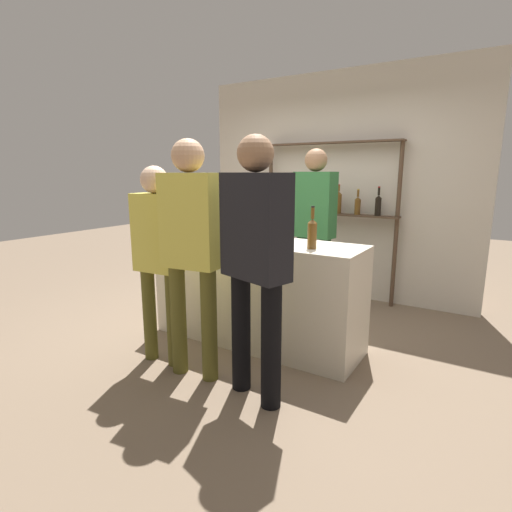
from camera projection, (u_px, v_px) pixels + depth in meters
name	position (u px, v px, depth m)	size (l,w,h in m)	color
ground_plane	(256.00, 341.00, 3.83)	(16.00, 16.00, 0.00)	#7A6651
bar_counter	(256.00, 292.00, 3.73)	(1.98, 0.61, 0.98)	beige
back_wall	(335.00, 187.00, 5.12)	(3.58, 0.12, 2.80)	beige
back_shelf	(329.00, 199.00, 5.00)	(1.74, 0.18, 1.94)	#4C3828
counter_bottle_0	(272.00, 228.00, 3.56)	(0.07, 0.07, 0.31)	#0F1956
counter_bottle_1	(199.00, 220.00, 4.14)	(0.08, 0.08, 0.33)	black
counter_bottle_2	(214.00, 220.00, 3.93)	(0.07, 0.07, 0.36)	brown
counter_bottle_3	(312.00, 233.00, 3.21)	(0.07, 0.07, 0.34)	brown
wine_glass	(190.00, 222.00, 3.87)	(0.08, 0.08, 0.18)	silver
ice_bucket	(226.00, 228.00, 3.71)	(0.18, 0.18, 0.20)	#B2B2B7
cork_jar	(250.00, 229.00, 3.81)	(0.13, 0.13, 0.16)	silver
server_behind_counter	(314.00, 219.00, 4.33)	(0.47, 0.25, 1.83)	black
customer_right	(255.00, 251.00, 2.66)	(0.54, 0.35, 1.82)	black
customer_left	(158.00, 250.00, 3.22)	(0.41, 0.21, 1.64)	brown
customer_center	(191.00, 241.00, 2.96)	(0.46, 0.25, 1.82)	brown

